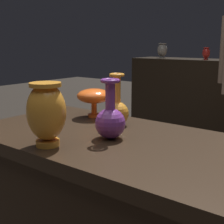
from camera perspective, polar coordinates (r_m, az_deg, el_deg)
vase_centerpiece at (r=1.21m, az=-0.38°, el=-1.30°), size 0.12×0.12×0.23m
vase_tall_behind at (r=1.56m, az=-3.21°, el=2.74°), size 0.17×0.17×0.14m
vase_left_accent at (r=1.40m, az=0.84°, el=0.42°), size 0.11×0.11×0.23m
vase_right_accent at (r=1.13m, az=-11.53°, el=0.01°), size 0.14×0.14×0.22m
shelf_vase_left at (r=3.34m, az=16.32°, el=9.99°), size 0.07×0.07×0.12m
shelf_vase_far_left at (r=3.61m, az=8.89°, el=10.82°), size 0.11×0.11×0.16m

